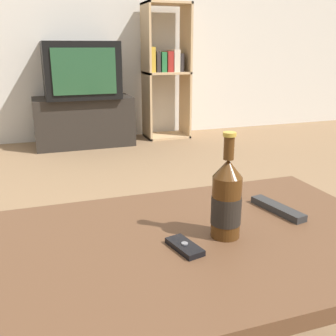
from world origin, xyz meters
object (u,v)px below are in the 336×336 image
Objects in this scene: bookshelf at (166,69)px; beer_bottle at (226,200)px; cell_phone at (185,247)px; tv_stand at (84,121)px; television at (81,70)px; remote_control at (278,208)px.

bookshelf is 4.58× the size of beer_bottle.
bookshelf is 3.01m from cell_phone.
tv_stand is 3.16× the size of beer_bottle.
television is at bearing -90.00° from tv_stand.
bookshelf reaches higher than television.
beer_bottle is 1.42× the size of remote_control.
tv_stand is 4.48× the size of remote_control.
television is at bearing 74.58° from cell_phone.
remote_control is (0.22, 0.09, -0.09)m from beer_bottle.
beer_bottle is at bearing -89.64° from television.
remote_control is at bearing -84.96° from television.
beer_bottle is (-0.79, -2.83, -0.16)m from bookshelf.
bookshelf is at bearing 59.05° from cell_phone.
bookshelf is at bearing 67.20° from remote_control.
beer_bottle is at bearing -105.60° from bookshelf.
bookshelf is at bearing 5.27° from television.
television is at bearing 90.36° from beer_bottle.
television is 0.50× the size of bookshelf.
cell_phone is at bearing -92.18° from tv_stand.
remote_control is (0.23, -2.66, -0.26)m from television.
remote_control reaches higher than cell_phone.
beer_bottle is at bearing -89.64° from tv_stand.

